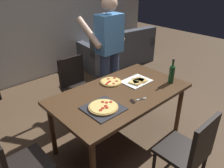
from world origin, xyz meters
The scene contains 13 objects.
ground_plane centered at (0.00, 0.00, 0.00)m, with size 12.00×12.00×0.00m, color brown.
back_wall centered at (0.00, 2.60, 1.40)m, with size 6.40×0.10×2.80m, color silver.
dining_table centered at (0.00, 0.00, 0.68)m, with size 1.64×0.93×0.75m.
chair_near_camera centered at (0.00, -0.95, 0.51)m, with size 0.42×0.42×0.90m.
chair_far_side centered at (0.00, 0.95, 0.51)m, with size 0.42×0.42×0.90m.
chair_left_end centered at (-1.31, 0.00, 0.51)m, with size 0.42×0.42×0.90m.
couch centered at (1.89, 1.99, 0.30)m, with size 1.80×1.06×0.85m.
person_serving_pizza centered at (0.47, 0.73, 1.00)m, with size 0.55×0.54×1.75m.
pepperoni_pizza_on_tray centered at (-0.38, -0.13, 0.77)m, with size 0.37×0.37×0.04m.
pizza_slices_on_towel centered at (0.35, 0.04, 0.76)m, with size 0.36×0.28×0.03m.
wine_bottle centered at (0.65, -0.26, 0.87)m, with size 0.07×0.07×0.32m.
kitchen_scissors centered at (-0.02, -0.26, 0.76)m, with size 0.20×0.11×0.01m.
second_pizza_plain centered at (0.08, 0.26, 0.76)m, with size 0.27×0.27×0.03m.
Camera 1 is at (-1.63, -1.61, 2.03)m, focal length 35.58 mm.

